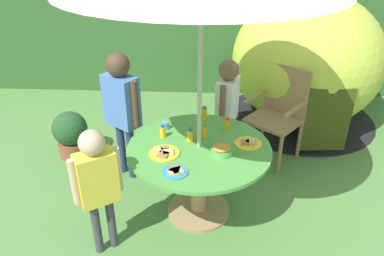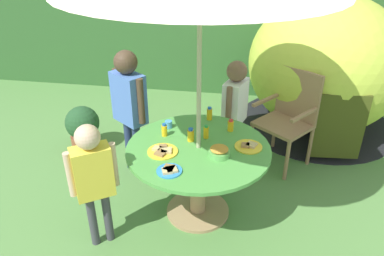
{
  "view_description": "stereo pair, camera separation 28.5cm",
  "coord_description": "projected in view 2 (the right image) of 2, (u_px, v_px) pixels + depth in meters",
  "views": [
    {
      "loc": [
        0.08,
        -2.65,
        2.35
      ],
      "look_at": [
        -0.06,
        0.05,
        0.85
      ],
      "focal_mm": 34.68,
      "sensor_mm": 36.0,
      "label": 1
    },
    {
      "loc": [
        0.36,
        -2.62,
        2.35
      ],
      "look_at": [
        -0.06,
        0.05,
        0.85
      ],
      "focal_mm": 34.68,
      "sensor_mm": 36.0,
      "label": 2
    }
  ],
  "objects": [
    {
      "name": "ground_plane",
      "position": [
        198.0,
        212.0,
        3.45
      ],
      "size": [
        10.0,
        10.0,
        0.02
      ],
      "primitive_type": "cube",
      "color": "#548442"
    },
    {
      "name": "hedge_backdrop",
      "position": [
        228.0,
        23.0,
        5.64
      ],
      "size": [
        9.0,
        0.7,
        2.04
      ],
      "primitive_type": "cube",
      "color": "#33602D",
      "rests_on": "ground_plane"
    },
    {
      "name": "garden_table",
      "position": [
        198.0,
        165.0,
        3.19
      ],
      "size": [
        1.22,
        1.22,
        0.7
      ],
      "color": "tan",
      "rests_on": "ground_plane"
    },
    {
      "name": "wooden_chair",
      "position": [
        290.0,
        113.0,
        3.94
      ],
      "size": [
        0.69,
        0.68,
        1.04
      ],
      "rotation": [
        0.0,
        0.0,
        -0.68
      ],
      "color": "#93704C",
      "rests_on": "ground_plane"
    },
    {
      "name": "dome_tent",
      "position": [
        324.0,
        64.0,
        4.58
      ],
      "size": [
        2.16,
        2.16,
        1.67
      ],
      "rotation": [
        0.0,
        0.0,
        0.08
      ],
      "color": "#B2C63F",
      "rests_on": "ground_plane"
    },
    {
      "name": "potted_plant",
      "position": [
        83.0,
        127.0,
        4.28
      ],
      "size": [
        0.39,
        0.39,
        0.54
      ],
      "color": "brown",
      "rests_on": "ground_plane"
    },
    {
      "name": "child_in_white_shirt",
      "position": [
        235.0,
        102.0,
        3.74
      ],
      "size": [
        0.26,
        0.39,
        1.2
      ],
      "rotation": [
        0.0,
        0.0,
        -1.88
      ],
      "color": "brown",
      "rests_on": "ground_plane"
    },
    {
      "name": "child_in_blue_shirt",
      "position": [
        129.0,
        98.0,
        3.63
      ],
      "size": [
        0.39,
        0.36,
        1.33
      ],
      "rotation": [
        0.0,
        0.0,
        -0.63
      ],
      "color": "navy",
      "rests_on": "ground_plane"
    },
    {
      "name": "child_in_yellow_shirt",
      "position": [
        93.0,
        172.0,
        2.79
      ],
      "size": [
        0.33,
        0.29,
        1.11
      ],
      "rotation": [
        0.0,
        0.0,
        0.58
      ],
      "color": "#3F3F47",
      "rests_on": "ground_plane"
    },
    {
      "name": "snack_bowl",
      "position": [
        219.0,
        152.0,
        2.97
      ],
      "size": [
        0.17,
        0.17,
        0.09
      ],
      "color": "#66B259",
      "rests_on": "garden_table"
    },
    {
      "name": "plate_far_right",
      "position": [
        169.0,
        170.0,
        2.79
      ],
      "size": [
        0.2,
        0.2,
        0.03
      ],
      "color": "#338CD8",
      "rests_on": "garden_table"
    },
    {
      "name": "plate_near_left",
      "position": [
        163.0,
        151.0,
        3.03
      ],
      "size": [
        0.25,
        0.25,
        0.03
      ],
      "color": "yellow",
      "rests_on": "garden_table"
    },
    {
      "name": "plate_front_edge",
      "position": [
        249.0,
        146.0,
        3.1
      ],
      "size": [
        0.23,
        0.23,
        0.03
      ],
      "color": "yellow",
      "rests_on": "garden_table"
    },
    {
      "name": "juice_bottle_near_right",
      "position": [
        191.0,
        135.0,
        3.17
      ],
      "size": [
        0.06,
        0.06,
        0.12
      ],
      "color": "yellow",
      "rests_on": "garden_table"
    },
    {
      "name": "juice_bottle_far_left",
      "position": [
        209.0,
        114.0,
        3.52
      ],
      "size": [
        0.05,
        0.05,
        0.13
      ],
      "color": "yellow",
      "rests_on": "garden_table"
    },
    {
      "name": "juice_bottle_center_front",
      "position": [
        206.0,
        132.0,
        3.21
      ],
      "size": [
        0.05,
        0.05,
        0.12
      ],
      "color": "yellow",
      "rests_on": "garden_table"
    },
    {
      "name": "juice_bottle_center_back",
      "position": [
        231.0,
        126.0,
        3.33
      ],
      "size": [
        0.05,
        0.05,
        0.11
      ],
      "color": "yellow",
      "rests_on": "garden_table"
    },
    {
      "name": "juice_bottle_mid_left",
      "position": [
        164.0,
        130.0,
        3.25
      ],
      "size": [
        0.05,
        0.05,
        0.12
      ],
      "color": "yellow",
      "rests_on": "garden_table"
    },
    {
      "name": "cup_near",
      "position": [
        169.0,
        124.0,
        3.39
      ],
      "size": [
        0.07,
        0.07,
        0.07
      ],
      "primitive_type": "cylinder",
      "color": "#4C99D8",
      "rests_on": "garden_table"
    }
  ]
}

